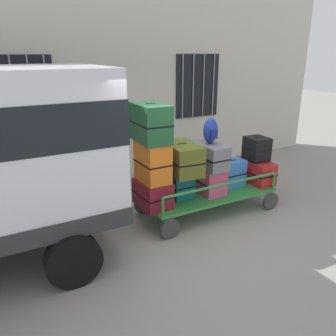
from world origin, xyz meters
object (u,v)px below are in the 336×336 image
(backpack, at_px, (211,131))
(suitcase_midleft_middle, at_px, (182,158))
(suitcase_left_middle, at_px, (153,162))
(suitcase_right_middle, at_px, (257,149))
(luggage_cart, at_px, (208,195))
(suitcase_center_middle, at_px, (209,156))
(suitcase_right_bottom, at_px, (255,171))
(suitcase_left_bottom, at_px, (153,193))
(suitcase_midleft_bottom, at_px, (182,186))
(suitcase_center_bottom, at_px, (208,180))
(suitcase_left_top, at_px, (150,123))
(suitcase_midright_bottom, at_px, (232,173))

(backpack, bearing_deg, suitcase_midleft_middle, -177.44)
(suitcase_left_middle, distance_m, suitcase_right_middle, 2.26)
(luggage_cart, height_order, suitcase_center_middle, suitcase_center_middle)
(luggage_cart, relative_size, suitcase_right_bottom, 3.06)
(suitcase_left_bottom, relative_size, suitcase_midleft_bottom, 1.37)
(suitcase_center_bottom, bearing_deg, luggage_cart, -90.00)
(suitcase_left_top, height_order, suitcase_midleft_bottom, suitcase_left_top)
(suitcase_left_top, xyz_separation_m, suitcase_center_middle, (1.13, -0.02, -0.69))
(suitcase_midright_bottom, relative_size, suitcase_right_bottom, 0.63)
(suitcase_left_bottom, distance_m, suitcase_right_middle, 2.30)
(suitcase_midleft_bottom, bearing_deg, suitcase_midleft_middle, 90.00)
(suitcase_center_bottom, distance_m, suitcase_right_middle, 1.20)
(suitcase_left_bottom, height_order, suitcase_center_bottom, suitcase_center_bottom)
(suitcase_right_bottom, bearing_deg, suitcase_midleft_bottom, -179.37)
(luggage_cart, xyz_separation_m, suitcase_midleft_middle, (-0.56, -0.00, 0.79))
(luggage_cart, bearing_deg, suitcase_center_bottom, 90.00)
(suitcase_midright_bottom, height_order, suitcase_right_bottom, suitcase_midright_bottom)
(suitcase_center_middle, bearing_deg, luggage_cart, -90.00)
(suitcase_midleft_bottom, bearing_deg, suitcase_right_bottom, 0.63)
(suitcase_left_top, bearing_deg, suitcase_right_middle, 0.15)
(suitcase_center_middle, bearing_deg, suitcase_left_top, 179.23)
(suitcase_midleft_bottom, relative_size, suitcase_center_bottom, 0.75)
(suitcase_midleft_middle, height_order, suitcase_right_bottom, suitcase_midleft_middle)
(suitcase_midleft_bottom, xyz_separation_m, backpack, (0.59, 0.04, 0.89))
(suitcase_midright_bottom, distance_m, suitcase_right_bottom, 0.57)
(luggage_cart, distance_m, suitcase_midleft_middle, 0.97)
(suitcase_center_bottom, distance_m, backpack, 0.89)
(suitcase_left_bottom, bearing_deg, suitcase_center_bottom, 1.66)
(luggage_cart, distance_m, suitcase_left_bottom, 1.16)
(suitcase_right_middle, bearing_deg, suitcase_center_middle, -178.92)
(suitcase_midleft_middle, bearing_deg, suitcase_right_middle, 0.93)
(suitcase_left_bottom, relative_size, suitcase_right_middle, 1.40)
(suitcase_left_middle, height_order, suitcase_midleft_middle, suitcase_left_middle)
(suitcase_left_bottom, distance_m, suitcase_center_bottom, 1.13)
(luggage_cart, bearing_deg, suitcase_midleft_middle, -179.78)
(luggage_cart, xyz_separation_m, suitcase_right_bottom, (1.13, 0.00, 0.28))
(suitcase_left_middle, distance_m, suitcase_midleft_bottom, 0.77)
(suitcase_left_middle, bearing_deg, suitcase_center_middle, 2.03)
(suitcase_midleft_bottom, distance_m, suitcase_center_middle, 0.72)
(suitcase_midleft_bottom, height_order, suitcase_center_bottom, suitcase_midleft_bottom)
(suitcase_center_bottom, relative_size, suitcase_right_bottom, 0.79)
(suitcase_left_top, relative_size, suitcase_midright_bottom, 1.49)
(suitcase_center_bottom, xyz_separation_m, suitcase_center_middle, (0.00, -0.00, 0.46))
(backpack, bearing_deg, suitcase_left_top, -179.77)
(suitcase_left_bottom, xyz_separation_m, suitcase_center_middle, (1.13, 0.03, 0.47))
(suitcase_midleft_middle, bearing_deg, suitcase_left_top, 177.81)
(suitcase_midleft_bottom, distance_m, suitcase_center_bottom, 0.56)
(suitcase_midright_bottom, bearing_deg, luggage_cart, -176.34)
(suitcase_midleft_middle, distance_m, suitcase_center_bottom, 0.75)
(suitcase_left_bottom, distance_m, suitcase_midleft_middle, 0.76)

